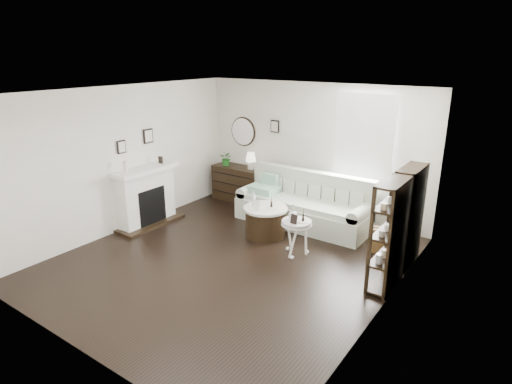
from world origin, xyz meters
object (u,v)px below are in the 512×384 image
Objects in this scene: pedestal_table at (297,224)px; drum_table at (265,221)px; sofa at (304,207)px; dresser at (239,184)px.

drum_table is at bearing 157.39° from pedestal_table.
drum_table is (-0.30, -0.93, -0.06)m from sofa.
drum_table is (1.62, -1.32, -0.11)m from dresser.
pedestal_table is (2.47, -1.68, 0.16)m from dresser.
dresser is 2.99m from pedestal_table.
pedestal_table is (0.56, -1.29, 0.22)m from sofa.
sofa is at bearing 72.42° from drum_table.
sofa reaches higher than drum_table.
sofa reaches higher than pedestal_table.
sofa is 0.98m from drum_table.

